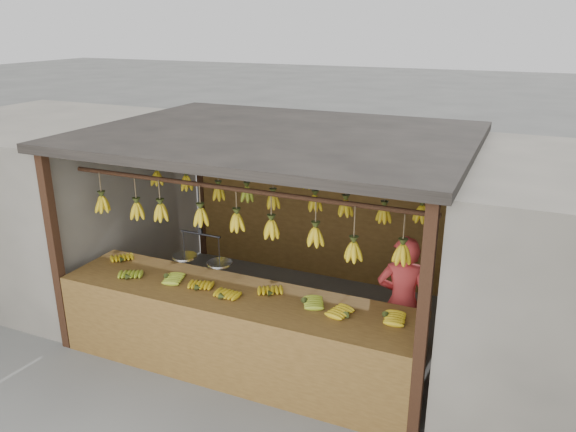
% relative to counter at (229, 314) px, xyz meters
% --- Properties ---
extents(ground, '(80.00, 80.00, 0.00)m').
position_rel_counter_xyz_m(ground, '(-0.01, 1.24, -0.72)').
color(ground, '#5B5B57').
extents(stall, '(4.30, 3.30, 2.40)m').
position_rel_counter_xyz_m(stall, '(-0.01, 1.56, 1.25)').
color(stall, black).
rests_on(stall, ground).
extents(neighbor_left, '(3.00, 3.00, 2.30)m').
position_rel_counter_xyz_m(neighbor_left, '(-3.61, 1.24, 0.43)').
color(neighbor_left, slate).
rests_on(neighbor_left, ground).
extents(counter, '(3.89, 0.88, 0.96)m').
position_rel_counter_xyz_m(counter, '(0.00, 0.00, 0.00)').
color(counter, brown).
rests_on(counter, ground).
extents(hanging_bananas, '(3.62, 2.23, 0.40)m').
position_rel_counter_xyz_m(hanging_bananas, '(-0.01, 1.24, 0.91)').
color(hanging_bananas, gold).
rests_on(hanging_bananas, ground).
extents(balance_scale, '(0.70, 0.26, 0.86)m').
position_rel_counter_xyz_m(balance_scale, '(-0.45, 0.24, 0.49)').
color(balance_scale, black).
rests_on(balance_scale, ground).
extents(vendor, '(0.61, 0.45, 1.51)m').
position_rel_counter_xyz_m(vendor, '(1.59, 0.90, 0.03)').
color(vendor, '#BF3333').
rests_on(vendor, ground).
extents(bag_bundles, '(0.08, 0.26, 1.29)m').
position_rel_counter_xyz_m(bag_bundles, '(1.93, 2.59, 0.25)').
color(bag_bundles, red).
rests_on(bag_bundles, ground).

